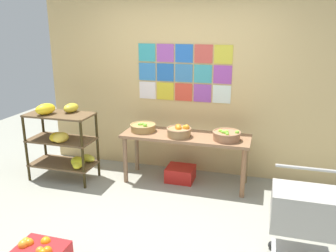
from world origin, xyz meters
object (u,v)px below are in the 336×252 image
(shopping_cart, at_px, (305,213))
(fruit_basket_back_right, at_px, (179,131))
(banana_shelf_unit, at_px, (64,139))
(fruit_basket_right, at_px, (143,127))
(display_table, at_px, (186,141))
(fruit_basket_back_left, at_px, (227,135))
(produce_crate_under_table, at_px, (180,174))

(shopping_cart, bearing_deg, fruit_basket_back_right, 141.98)
(banana_shelf_unit, xyz_separation_m, fruit_basket_right, (1.02, 0.36, 0.15))
(display_table, height_order, fruit_basket_back_left, fruit_basket_back_left)
(display_table, bearing_deg, produce_crate_under_table, 150.15)
(display_table, bearing_deg, fruit_basket_back_right, -125.52)
(display_table, distance_m, shopping_cart, 1.96)
(banana_shelf_unit, relative_size, display_table, 0.64)
(shopping_cart, bearing_deg, fruit_basket_right, 148.65)
(display_table, xyz_separation_m, fruit_basket_back_right, (-0.07, -0.09, 0.16))
(fruit_basket_right, height_order, produce_crate_under_table, fruit_basket_right)
(banana_shelf_unit, xyz_separation_m, produce_crate_under_table, (1.55, 0.41, -0.50))
(banana_shelf_unit, distance_m, fruit_basket_back_right, 1.59)
(banana_shelf_unit, bearing_deg, shopping_cart, -18.18)
(fruit_basket_back_right, distance_m, produce_crate_under_table, 0.68)
(fruit_basket_right, relative_size, fruit_basket_back_right, 1.08)
(banana_shelf_unit, xyz_separation_m, display_table, (1.63, 0.36, 0.00))
(produce_crate_under_table, bearing_deg, banana_shelf_unit, -165.26)
(display_table, bearing_deg, fruit_basket_right, -179.75)
(produce_crate_under_table, bearing_deg, display_table, -29.85)
(fruit_basket_back_right, distance_m, shopping_cart, 1.96)
(fruit_basket_right, bearing_deg, produce_crate_under_table, 5.25)
(display_table, relative_size, fruit_basket_back_left, 4.75)
(fruit_basket_back_right, xyz_separation_m, produce_crate_under_table, (-0.01, 0.14, -0.67))
(banana_shelf_unit, height_order, produce_crate_under_table, banana_shelf_unit)
(banana_shelf_unit, xyz_separation_m, fruit_basket_back_right, (1.56, 0.27, 0.17))
(display_table, bearing_deg, banana_shelf_unit, -167.47)
(display_table, bearing_deg, fruit_basket_back_left, -6.43)
(banana_shelf_unit, height_order, fruit_basket_back_left, banana_shelf_unit)
(banana_shelf_unit, distance_m, shopping_cart, 3.20)
(fruit_basket_back_left, relative_size, fruit_basket_back_right, 1.10)
(fruit_basket_back_right, xyz_separation_m, shopping_cart, (1.48, -1.27, -0.25))
(display_table, distance_m, fruit_basket_right, 0.62)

